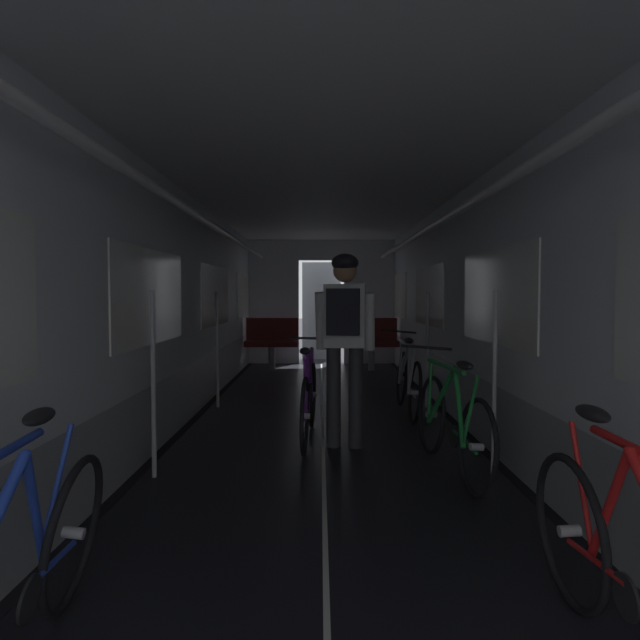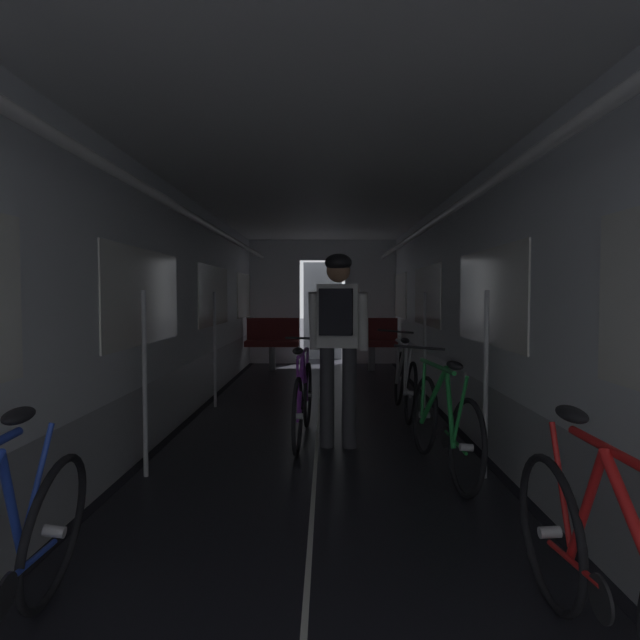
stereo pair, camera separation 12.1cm
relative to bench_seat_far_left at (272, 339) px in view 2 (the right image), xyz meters
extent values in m
cube|color=black|center=(-0.51, -4.82, -0.56)|extent=(0.08, 11.50, 0.01)
cube|color=black|center=(2.31, -4.82, -0.56)|extent=(0.08, 11.50, 0.01)
cube|color=beige|center=(0.90, -4.82, -0.56)|extent=(0.03, 11.27, 0.00)
cube|color=#9EA0A5|center=(-0.61, -4.82, -0.27)|extent=(0.12, 11.50, 0.60)
cube|color=silver|center=(-0.61, -4.82, 0.96)|extent=(0.12, 11.50, 1.85)
cube|color=white|center=(-0.54, -5.40, 0.78)|extent=(0.02, 1.90, 0.80)
cube|color=white|center=(-0.54, -2.52, 0.78)|extent=(0.02, 1.90, 0.80)
cube|color=white|center=(-0.54, 0.35, 0.78)|extent=(0.02, 1.90, 0.80)
cube|color=yellow|center=(-0.54, -4.86, 0.78)|extent=(0.01, 0.20, 0.28)
cylinder|color=white|center=(-0.27, -4.82, 1.53)|extent=(0.07, 11.04, 0.07)
cylinder|color=#B7BABF|center=(-0.37, -5.97, 0.13)|extent=(0.04, 0.04, 1.40)
cylinder|color=#B7BABF|center=(-0.37, -3.37, 0.13)|extent=(0.04, 0.04, 1.40)
cube|color=#9EA0A5|center=(2.41, -4.82, -0.27)|extent=(0.12, 11.50, 0.60)
cube|color=silver|center=(2.41, -4.82, 0.96)|extent=(0.12, 11.50, 1.85)
cube|color=white|center=(2.35, -5.40, 0.78)|extent=(0.02, 1.90, 0.80)
cube|color=white|center=(2.35, -2.52, 0.78)|extent=(0.02, 1.90, 0.80)
cube|color=white|center=(2.35, 0.35, 0.78)|extent=(0.02, 1.90, 0.80)
cube|color=yellow|center=(2.35, -4.77, 0.78)|extent=(0.01, 0.20, 0.28)
cylinder|color=white|center=(2.07, -4.82, 1.53)|extent=(0.07, 11.04, 0.07)
cylinder|color=#B7BABF|center=(2.17, -5.97, 0.13)|extent=(0.04, 0.04, 1.40)
cylinder|color=#B7BABF|center=(2.17, -3.37, 0.13)|extent=(0.04, 0.04, 1.40)
cube|color=silver|center=(-0.05, 0.99, 0.66)|extent=(1.00, 0.12, 2.45)
cube|color=silver|center=(1.85, 0.99, 0.66)|extent=(1.00, 0.12, 2.45)
cube|color=silver|center=(0.90, 0.99, 1.68)|extent=(0.90, 0.12, 0.40)
cube|color=#4C4F54|center=(0.90, 1.69, 0.46)|extent=(0.81, 0.04, 2.05)
cube|color=white|center=(0.90, -4.82, 1.94)|extent=(3.14, 11.62, 0.12)
cylinder|color=gray|center=(0.00, -0.07, -0.35)|extent=(0.12, 0.12, 0.44)
cube|color=maroon|center=(0.00, -0.07, -0.08)|extent=(0.96, 0.44, 0.10)
cube|color=maroon|center=(0.00, 0.12, 0.17)|extent=(0.96, 0.08, 0.40)
torus|color=gray|center=(-0.43, 0.15, 0.37)|extent=(0.14, 0.14, 0.02)
cylinder|color=gray|center=(1.80, -0.07, -0.35)|extent=(0.12, 0.12, 0.44)
cube|color=maroon|center=(1.80, -0.07, -0.08)|extent=(0.96, 0.44, 0.10)
cube|color=maroon|center=(1.80, 0.12, 0.17)|extent=(0.96, 0.08, 0.40)
torus|color=gray|center=(1.37, 0.15, 0.37)|extent=(0.14, 0.14, 0.02)
torus|color=black|center=(1.96, -7.70, -0.23)|extent=(0.08, 0.67, 0.67)
cylinder|color=#B2B2B7|center=(1.96, -7.70, -0.23)|extent=(0.09, 0.05, 0.05)
cylinder|color=red|center=(1.98, -8.00, -0.01)|extent=(0.06, 0.34, 0.55)
cylinder|color=red|center=(1.99, -8.25, 0.25)|extent=(0.04, 0.82, 0.04)
cylinder|color=red|center=(1.98, -7.77, 0.01)|extent=(0.05, 0.16, 0.49)
cylinder|color=red|center=(1.96, -7.93, -0.26)|extent=(0.03, 0.45, 0.07)
cylinder|color=black|center=(1.97, -8.15, -0.28)|extent=(0.02, 0.17, 0.17)
ellipsoid|color=black|center=(1.99, -7.82, 0.31)|extent=(0.09, 0.24, 0.06)
torus|color=black|center=(1.94, -6.36, -0.23)|extent=(0.16, 0.68, 0.67)
cylinder|color=#B2B2B7|center=(1.94, -6.36, -0.23)|extent=(0.10, 0.06, 0.06)
torus|color=black|center=(1.83, -5.34, -0.23)|extent=(0.16, 0.68, 0.67)
cylinder|color=#B2B2B7|center=(1.83, -5.34, -0.23)|extent=(0.10, 0.06, 0.06)
cylinder|color=#1E8438|center=(1.85, -5.66, -0.01)|extent=(0.14, 0.54, 0.56)
cylinder|color=#1E8438|center=(1.89, -6.06, -0.01)|extent=(0.05, 0.35, 0.55)
cylinder|color=#1E8438|center=(1.84, -5.81, 0.25)|extent=(0.12, 0.82, 0.04)
cylinder|color=#1E8438|center=(1.91, -6.29, 0.01)|extent=(0.08, 0.16, 0.49)
cylinder|color=#1E8438|center=(1.92, -6.13, -0.26)|extent=(0.07, 0.45, 0.07)
cylinder|color=#1E8438|center=(1.82, -5.37, 0.01)|extent=(0.07, 0.09, 0.49)
cylinder|color=black|center=(1.90, -5.91, -0.28)|extent=(0.04, 0.17, 0.17)
ellipsoid|color=black|center=(1.88, -6.24, 0.31)|extent=(0.12, 0.25, 0.07)
cylinder|color=black|center=(1.78, -5.36, 0.35)|extent=(0.44, 0.07, 0.06)
torus|color=black|center=(1.87, -4.27, -0.23)|extent=(0.10, 0.67, 0.67)
cylinder|color=#B2B2B7|center=(1.87, -4.27, -0.23)|extent=(0.09, 0.05, 0.06)
torus|color=black|center=(1.89, -3.25, -0.23)|extent=(0.10, 0.67, 0.67)
cylinder|color=#B2B2B7|center=(1.89, -3.25, -0.23)|extent=(0.09, 0.05, 0.06)
cylinder|color=#ADAFB5|center=(1.86, -3.57, -0.01)|extent=(0.08, 0.54, 0.56)
cylinder|color=#ADAFB5|center=(1.86, -3.98, -0.01)|extent=(0.09, 0.34, 0.55)
cylinder|color=#ADAFB5|center=(1.84, -3.72, 0.25)|extent=(0.05, 0.82, 0.04)
cylinder|color=#ADAFB5|center=(1.85, -4.20, 0.01)|extent=(0.06, 0.16, 0.49)
cylinder|color=#ADAFB5|center=(1.88, -4.05, -0.26)|extent=(0.04, 0.45, 0.07)
cylinder|color=#ADAFB5|center=(1.87, -3.28, 0.01)|extent=(0.07, 0.09, 0.49)
cylinder|color=black|center=(1.88, -3.82, -0.28)|extent=(0.03, 0.17, 0.17)
ellipsoid|color=black|center=(1.83, -4.15, 0.31)|extent=(0.10, 0.24, 0.07)
cylinder|color=black|center=(1.84, -3.26, 0.35)|extent=(0.44, 0.03, 0.06)
torus|color=black|center=(-0.20, -7.71, -0.24)|extent=(0.19, 0.68, 0.67)
cylinder|color=#B2B2B7|center=(-0.20, -7.71, -0.24)|extent=(0.10, 0.06, 0.06)
cylinder|color=#2342B7|center=(-0.21, -8.01, -0.02)|extent=(0.14, 0.34, 0.55)
cylinder|color=#2342B7|center=(-0.23, -7.79, 0.00)|extent=(0.09, 0.17, 0.49)
cylinder|color=#2342B7|center=(-0.18, -7.94, -0.26)|extent=(0.07, 0.45, 0.07)
cylinder|color=black|center=(-0.16, -8.16, -0.28)|extent=(0.05, 0.17, 0.17)
ellipsoid|color=black|center=(-0.27, -7.84, 0.30)|extent=(0.12, 0.25, 0.07)
cylinder|color=#2D2D33|center=(1.00, -5.13, -0.12)|extent=(0.13, 0.13, 0.90)
cylinder|color=#2D2D33|center=(1.19, -5.16, -0.12)|extent=(0.13, 0.13, 0.90)
cube|color=silver|center=(1.10, -5.14, 0.61)|extent=(0.38, 0.26, 0.56)
cylinder|color=silver|center=(0.88, -5.10, 0.56)|extent=(0.11, 0.21, 0.53)
cylinder|color=silver|center=(1.32, -5.15, 0.56)|extent=(0.11, 0.21, 0.53)
sphere|color=#9E7051|center=(1.10, -5.14, 1.01)|extent=(0.21, 0.21, 0.21)
ellipsoid|color=black|center=(1.10, -5.14, 1.08)|extent=(0.27, 0.31, 0.16)
cube|color=black|center=(1.07, -5.31, 0.65)|extent=(0.30, 0.19, 0.40)
torus|color=black|center=(0.74, -5.40, -0.23)|extent=(0.08, 0.67, 0.67)
cylinder|color=#B2B2B7|center=(0.74, -5.40, -0.23)|extent=(0.09, 0.05, 0.05)
torus|color=black|center=(0.80, -4.39, -0.23)|extent=(0.08, 0.67, 0.67)
cylinder|color=#B2B2B7|center=(0.80, -4.39, -0.23)|extent=(0.09, 0.05, 0.05)
cylinder|color=purple|center=(0.78, -4.70, -0.01)|extent=(0.06, 0.54, 0.56)
cylinder|color=purple|center=(0.76, -5.11, -0.01)|extent=(0.06, 0.34, 0.55)
cylinder|color=purple|center=(0.76, -4.85, 0.25)|extent=(0.08, 0.82, 0.03)
cylinder|color=purple|center=(0.74, -5.33, 0.01)|extent=(0.03, 0.16, 0.49)
cylinder|color=purple|center=(0.76, -5.18, -0.26)|extent=(0.05, 0.45, 0.07)
cylinder|color=purple|center=(0.79, -4.41, 0.01)|extent=(0.04, 0.09, 0.49)
cylinder|color=black|center=(0.77, -4.95, -0.28)|extent=(0.02, 0.17, 0.17)
ellipsoid|color=black|center=(0.74, -5.28, 0.31)|extent=(0.10, 0.24, 0.06)
cylinder|color=black|center=(0.79, -4.39, 0.35)|extent=(0.44, 0.05, 0.03)
camera|label=1|loc=(0.87, -10.09, 0.80)|focal=31.27mm
camera|label=2|loc=(1.00, -10.09, 0.80)|focal=31.27mm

